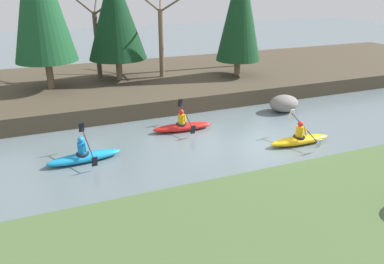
{
  "coord_description": "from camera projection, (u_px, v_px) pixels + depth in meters",
  "views": [
    {
      "loc": [
        -7.56,
        -11.96,
        6.22
      ],
      "look_at": [
        -2.29,
        1.07,
        0.55
      ],
      "focal_mm": 35.0,
      "sensor_mm": 36.0,
      "label": 1
    }
  ],
  "objects": [
    {
      "name": "conifer_tree_mid_right",
      "position": [
        240.0,
        8.0,
        21.67
      ],
      "size": [
        2.66,
        2.66,
        7.01
      ],
      "color": "#7A664C",
      "rests_on": "riverbank_far"
    },
    {
      "name": "bare_tree_mid_downstream",
      "position": [
        238.0,
        9.0,
        24.37
      ],
      "size": [
        4.35,
        4.3,
        7.96
      ],
      "color": "brown",
      "rests_on": "riverbank_far"
    },
    {
      "name": "kayaker_trailing",
      "position": [
        85.0,
        156.0,
        13.83
      ],
      "size": [
        2.79,
        2.07,
        1.2
      ],
      "rotation": [
        0.0,
        0.0,
        0.08
      ],
      "color": "#1993D6",
      "rests_on": "ground"
    },
    {
      "name": "conifer_tree_centre",
      "position": [
        115.0,
        13.0,
        20.82
      ],
      "size": [
        3.31,
        3.31,
        6.32
      ],
      "color": "#7A664C",
      "rests_on": "riverbank_far"
    },
    {
      "name": "riverbank_far",
      "position": [
        172.0,
        80.0,
        23.7
      ],
      "size": [
        44.0,
        10.74,
        0.83
      ],
      "color": "#473D2D",
      "rests_on": "ground"
    },
    {
      "name": "ground_plane",
      "position": [
        254.0,
        146.0,
        15.24
      ],
      "size": [
        90.0,
        90.0,
        0.0
      ],
      "primitive_type": "plane",
      "color": "slate"
    },
    {
      "name": "bare_tree_upstream",
      "position": [
        97.0,
        37.0,
        21.89
      ],
      "size": [
        2.82,
        2.78,
        5.04
      ],
      "color": "brown",
      "rests_on": "riverbank_far"
    },
    {
      "name": "boulder_midstream",
      "position": [
        284.0,
        103.0,
        19.09
      ],
      "size": [
        1.53,
        1.2,
        0.86
      ],
      "color": "gray",
      "rests_on": "ground"
    },
    {
      "name": "riverbank_near",
      "position": [
        383.0,
        226.0,
        9.61
      ],
      "size": [
        44.0,
        6.55,
        0.76
      ],
      "color": "#4C6638",
      "rests_on": "ground"
    },
    {
      "name": "kayaker_lead",
      "position": [
        300.0,
        139.0,
        15.32
      ],
      "size": [
        2.78,
        2.07,
        1.2
      ],
      "rotation": [
        0.0,
        0.0,
        -0.03
      ],
      "color": "yellow",
      "rests_on": "ground"
    },
    {
      "name": "bare_tree_mid_upstream",
      "position": [
        161.0,
        35.0,
        21.91
      ],
      "size": [
        2.92,
        2.88,
        5.23
      ],
      "color": "brown",
      "rests_on": "riverbank_far"
    },
    {
      "name": "kayaker_middle",
      "position": [
        183.0,
        126.0,
        16.72
      ],
      "size": [
        2.79,
        2.07,
        1.2
      ],
      "rotation": [
        0.0,
        0.0,
        -0.07
      ],
      "color": "red",
      "rests_on": "ground"
    }
  ]
}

